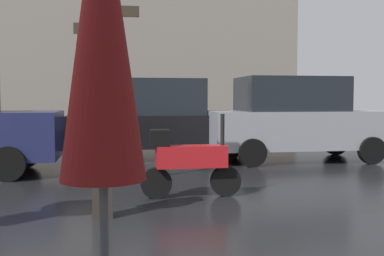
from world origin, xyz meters
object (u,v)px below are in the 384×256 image
Objects in this scene: folded_patio_umbrella_near at (102,64)px; street_signpost at (106,71)px; parked_car_distant at (296,119)px; parked_car_right at (158,119)px; parked_scooter at (188,160)px; pedestrian_with_bag at (103,145)px.

street_signpost is (-0.08, 6.13, 0.32)m from folded_patio_umbrella_near.
parked_car_right is at bearing 147.65° from parked_car_distant.
parked_scooter is 0.35× the size of parked_car_distant.
parked_car_distant is at bearing 178.96° from parked_car_right.
parked_scooter is 0.34× the size of parked_car_right.
street_signpost is (-4.33, -2.42, 0.94)m from parked_car_distant.
parked_scooter is at bearing -144.85° from parked_car_distant.
pedestrian_with_bag is 1.59m from parked_scooter.
folded_patio_umbrella_near is at bearing -130.73° from parked_car_distant.
folded_patio_umbrella_near is 6.14m from street_signpost.
folded_patio_umbrella_near is 1.58× the size of parked_scooter.
pedestrian_with_bag is at bearing -90.32° from street_signpost.
folded_patio_umbrella_near is at bearing 100.52° from parked_car_right.
pedestrian_with_bag is 2.46m from street_signpost.
street_signpost is (-1.19, 1.25, 1.35)m from parked_scooter.
parked_scooter is at bearing 107.22° from parked_car_right.
pedestrian_with_bag is 1.05× the size of parked_scooter.
street_signpost is at bearing 129.00° from parked_scooter.
parked_car_right is 1.05× the size of parked_car_distant.
pedestrian_with_bag is at bearing -145.22° from parked_scooter.
parked_car_distant is (3.15, 3.68, 0.42)m from parked_scooter.
parked_car_distant reaches higher than parked_car_right.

